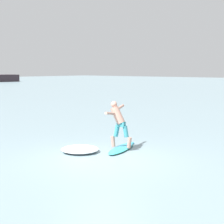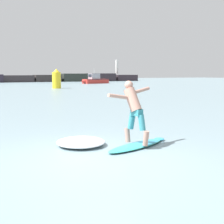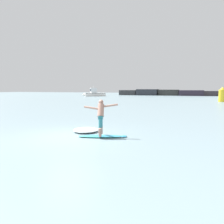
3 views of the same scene
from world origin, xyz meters
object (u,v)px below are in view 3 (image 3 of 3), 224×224
(fishing_boat_near_jetty, at_px, (94,94))
(channel_marker_buoy, at_px, (222,95))
(surfboard, at_px, (102,136))
(surfer, at_px, (101,114))

(fishing_boat_near_jetty, xyz_separation_m, channel_marker_buoy, (30.63, -15.82, 0.38))
(surfboard, distance_m, channel_marker_buoy, 31.86)
(channel_marker_buoy, bearing_deg, surfboard, -104.40)
(channel_marker_buoy, bearing_deg, fishing_boat_near_jetty, 152.69)
(surfboard, distance_m, fishing_boat_near_jetty, 51.90)
(surfboard, xyz_separation_m, channel_marker_buoy, (7.92, 30.84, 1.07))
(surfer, bearing_deg, fishing_boat_near_jetty, 115.93)
(surfer, relative_size, channel_marker_buoy, 0.65)
(fishing_boat_near_jetty, bearing_deg, surfer, -64.07)
(surfboard, bearing_deg, surfer, 128.58)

